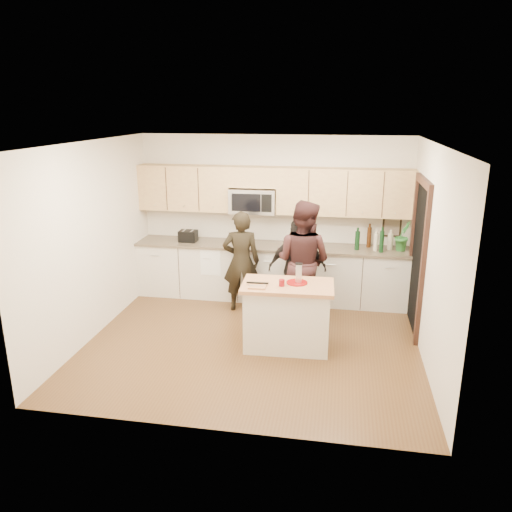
% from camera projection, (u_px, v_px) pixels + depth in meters
% --- Properties ---
extents(floor, '(4.50, 4.50, 0.00)m').
position_uv_depth(floor, '(253.00, 342.00, 6.92)').
color(floor, brown).
rests_on(floor, ground).
extents(room_shell, '(4.52, 4.02, 2.71)m').
position_uv_depth(room_shell, '(252.00, 220.00, 6.42)').
color(room_shell, beige).
rests_on(room_shell, ground).
extents(back_cabinetry, '(4.50, 0.66, 0.94)m').
position_uv_depth(back_cabinetry, '(270.00, 272.00, 8.38)').
color(back_cabinetry, beige).
rests_on(back_cabinetry, ground).
extents(upper_cabinetry, '(4.50, 0.33, 0.75)m').
position_uv_depth(upper_cabinetry, '(274.00, 189.00, 8.11)').
color(upper_cabinetry, tan).
rests_on(upper_cabinetry, ground).
extents(microwave, '(0.76, 0.41, 0.40)m').
position_uv_depth(microwave, '(253.00, 201.00, 8.19)').
color(microwave, silver).
rests_on(microwave, ground).
extents(doorway, '(0.06, 1.25, 2.20)m').
position_uv_depth(doorway, '(418.00, 252.00, 7.07)').
color(doorway, black).
rests_on(doorway, ground).
extents(framed_picture, '(0.30, 0.03, 0.38)m').
position_uv_depth(framed_picture, '(392.00, 225.00, 8.10)').
color(framed_picture, black).
rests_on(framed_picture, ground).
extents(dish_towel, '(0.34, 0.60, 0.48)m').
position_uv_depth(dish_towel, '(212.00, 253.00, 8.26)').
color(dish_towel, white).
rests_on(dish_towel, ground).
extents(island, '(1.23, 0.75, 0.90)m').
position_uv_depth(island, '(287.00, 315.00, 6.66)').
color(island, beige).
rests_on(island, ground).
extents(red_plate, '(0.28, 0.28, 0.02)m').
position_uv_depth(red_plate, '(297.00, 283.00, 6.57)').
color(red_plate, maroon).
rests_on(red_plate, island).
extents(box_grater, '(0.09, 0.06, 0.26)m').
position_uv_depth(box_grater, '(299.00, 272.00, 6.53)').
color(box_grater, silver).
rests_on(box_grater, red_plate).
extents(drink_glass, '(0.07, 0.07, 0.09)m').
position_uv_depth(drink_glass, '(282.00, 283.00, 6.45)').
color(drink_glass, maroon).
rests_on(drink_glass, island).
extents(cutting_board, '(0.23, 0.21, 0.02)m').
position_uv_depth(cutting_board, '(257.00, 286.00, 6.43)').
color(cutting_board, tan).
rests_on(cutting_board, island).
extents(tongs, '(0.29, 0.04, 0.02)m').
position_uv_depth(tongs, '(257.00, 283.00, 6.50)').
color(tongs, black).
rests_on(tongs, cutting_board).
extents(knife, '(0.18, 0.03, 0.01)m').
position_uv_depth(knife, '(256.00, 286.00, 6.40)').
color(knife, silver).
rests_on(knife, cutting_board).
extents(toaster, '(0.29, 0.23, 0.19)m').
position_uv_depth(toaster, '(188.00, 236.00, 8.43)').
color(toaster, black).
rests_on(toaster, back_cabinetry).
extents(bottle_cluster, '(0.60, 0.34, 0.40)m').
position_uv_depth(bottle_cluster, '(375.00, 239.00, 7.90)').
color(bottle_cluster, black).
rests_on(bottle_cluster, back_cabinetry).
extents(orchid, '(0.33, 0.34, 0.48)m').
position_uv_depth(orchid, '(403.00, 236.00, 7.86)').
color(orchid, '#327D34').
rests_on(orchid, back_cabinetry).
extents(woman_left, '(0.64, 0.48, 1.61)m').
position_uv_depth(woman_left, '(241.00, 261.00, 7.81)').
color(woman_left, black).
rests_on(woman_left, ground).
extents(woman_center, '(1.09, 0.99, 1.84)m').
position_uv_depth(woman_center, '(303.00, 261.00, 7.43)').
color(woman_center, black).
rests_on(woman_center, ground).
extents(woman_right, '(0.92, 0.45, 1.51)m').
position_uv_depth(woman_right, '(297.00, 268.00, 7.63)').
color(woman_right, black).
rests_on(woman_right, ground).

